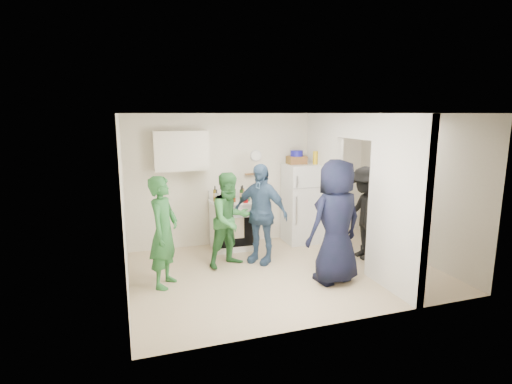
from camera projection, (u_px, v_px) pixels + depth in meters
The scene contains 37 objects.
floor at pixel (285, 271), 6.42m from camera, with size 4.80×4.80×0.00m, color tan.
wall_back at pixel (253, 179), 7.77m from camera, with size 4.80×4.80×0.00m, color silver.
wall_front at pixel (343, 224), 4.60m from camera, with size 4.80×4.80×0.00m, color silver.
wall_left at pixel (124, 206), 5.45m from camera, with size 3.40×3.40×0.00m, color silver.
wall_right at pixel (415, 187), 6.91m from camera, with size 3.40×3.40×0.00m, color silver.
ceiling at pixel (288, 113), 5.94m from camera, with size 4.80×4.80×0.00m, color white.
partition_pier_back at pixel (323, 180), 7.57m from camera, with size 0.12×1.20×2.50m, color silver.
partition_pier_front at pixel (397, 205), 5.52m from camera, with size 0.12×1.20×2.50m, color silver.
partition_header at pixel (357, 126), 6.34m from camera, with size 0.12×1.00×0.40m, color silver.
stove at pixel (232, 225), 7.45m from camera, with size 0.76×0.63×0.90m, color white.
upper_cabinet at pixel (181, 151), 7.06m from camera, with size 0.95×0.34×0.70m, color silver.
fridge at pixel (301, 203), 7.79m from camera, with size 0.64×0.62×1.54m, color silver.
wicker_basket at pixel (297, 160), 7.64m from camera, with size 0.35×0.25×0.15m, color brown.
blue_bowl at pixel (297, 153), 7.62m from camera, with size 0.24×0.24×0.11m, color #171593.
yellow_cup_stack_top at pixel (315, 158), 7.59m from camera, with size 0.09×0.09×0.25m, color gold.
wall_clock at pixel (256, 156), 7.68m from camera, with size 0.22×0.22×0.03m, color white.
spice_shelf at pixel (254, 174), 7.70m from camera, with size 0.35×0.08×0.03m, color olive.
nook_window at pixel (408, 162), 7.02m from camera, with size 0.03×0.70×0.80m, color black.
nook_window_frame at pixel (407, 162), 7.01m from camera, with size 0.04×0.76×0.86m, color white.
nook_valance at pixel (407, 142), 6.94m from camera, with size 0.04×0.82×0.18m, color white.
yellow_cup_stack_stove at pixel (228, 197), 7.10m from camera, with size 0.09×0.09×0.25m, color yellow.
red_cup at pixel (246, 199), 7.23m from camera, with size 0.09×0.09×0.12m, color #B30B0E.
person_green_left at pixel (164, 232), 5.75m from camera, with size 0.60×0.39×1.64m, color #2A6B34.
person_green_center at pixel (230, 220), 6.53m from camera, with size 0.76×0.59×1.57m, color #367B43.
person_denim at pixel (260, 214), 6.70m from camera, with size 0.99×0.41×1.69m, color #365477.
person_navy at pixel (336, 222), 5.87m from camera, with size 0.91×0.59×1.86m, color black.
person_nook at pixel (365, 213), 6.89m from camera, with size 1.04×0.60×1.61m, color black.
bottle_a at pixel (215, 194), 7.35m from camera, with size 0.07×0.07×0.29m, color brown.
bottle_b at pixel (223, 195), 7.23m from camera, with size 0.08×0.08×0.27m, color #153F1A.
bottle_c at pixel (225, 193), 7.44m from camera, with size 0.06×0.06×0.27m, color silver.
bottle_d at pixel (234, 194), 7.28m from camera, with size 0.07×0.07×0.31m, color brown.
bottle_e at pixel (233, 192), 7.54m from camera, with size 0.07×0.07×0.28m, color silver.
bottle_f at pixel (241, 193), 7.41m from camera, with size 0.06×0.06×0.27m, color #1F4418.
bottle_g at pixel (242, 192), 7.56m from camera, with size 0.08×0.08×0.26m, color brown.
bottle_h at pixel (217, 197), 7.12m from camera, with size 0.07×0.07×0.26m, color #91979B.
bottle_i at pixel (232, 193), 7.46m from camera, with size 0.06×0.06×0.25m, color #57210E.
bottle_j at pixel (248, 195), 7.34m from camera, with size 0.06×0.06×0.25m, color #216032.
Camera 1 is at (-2.33, -5.61, 2.50)m, focal length 28.00 mm.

